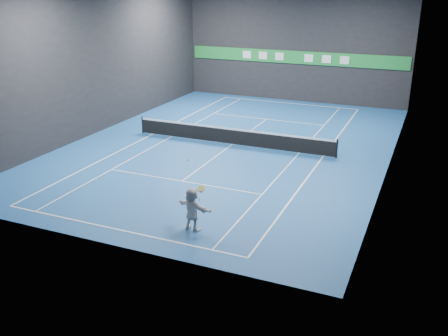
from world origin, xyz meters
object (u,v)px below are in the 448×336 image
at_px(tennis_net, 232,136).
at_px(tennis_racket, 201,191).
at_px(tennis_ball, 188,160).
at_px(player, 192,209).

height_order(tennis_net, tennis_racket, tennis_racket).
relative_size(tennis_ball, tennis_racket, 0.10).
distance_m(player, tennis_ball, 1.95).
bearing_deg(tennis_net, player, -75.66).
bearing_deg(player, tennis_racket, -156.59).
distance_m(player, tennis_net, 11.06).
height_order(tennis_ball, tennis_net, tennis_ball).
height_order(player, tennis_ball, tennis_ball).
distance_m(tennis_net, tennis_racket, 11.16).
bearing_deg(tennis_ball, tennis_racket, -7.13).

